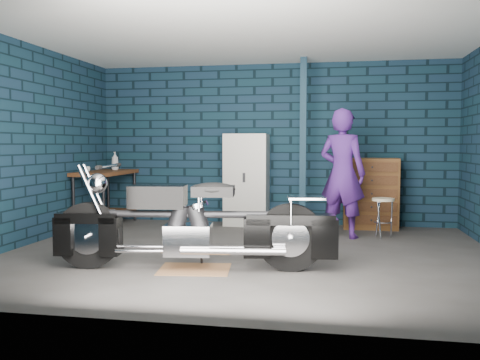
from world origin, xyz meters
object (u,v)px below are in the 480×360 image
object	(u,v)px
motorcycle	(194,217)
shop_stool	(383,218)
locker	(247,180)
tool_chest	(371,193)
storage_bin	(97,220)
workbench	(106,198)
person	(342,173)

from	to	relation	value
motorcycle	shop_stool	distance (m)	3.18
locker	tool_chest	distance (m)	2.02
storage_bin	tool_chest	xyz separation A→B (m)	(4.28, 0.88, 0.41)
workbench	tool_chest	world-z (taller)	tool_chest
workbench	tool_chest	bearing A→B (deg)	6.38
workbench	tool_chest	size ratio (longest dim) A/B	1.24
motorcycle	locker	size ratio (longest dim) A/B	1.69
locker	shop_stool	distance (m)	2.33
storage_bin	shop_stool	world-z (taller)	shop_stool
storage_bin	locker	size ratio (longest dim) A/B	0.32
motorcycle	person	world-z (taller)	person
motorcycle	tool_chest	bearing A→B (deg)	49.38
person	tool_chest	xyz separation A→B (m)	(0.47, 0.86, -0.37)
workbench	shop_stool	bearing A→B (deg)	-4.13
person	storage_bin	size ratio (longest dim) A/B	3.82
storage_bin	locker	world-z (taller)	locker
motorcycle	shop_stool	bearing A→B (deg)	39.58
workbench	tool_chest	xyz separation A→B (m)	(4.30, 0.48, 0.11)
person	shop_stool	world-z (taller)	person
workbench	locker	bearing A→B (deg)	11.88
storage_bin	shop_stool	xyz separation A→B (m)	(4.40, 0.08, 0.14)
tool_chest	workbench	bearing A→B (deg)	-173.62
person	storage_bin	xyz separation A→B (m)	(-3.81, -0.02, -0.78)
storage_bin	locker	distance (m)	2.50
shop_stool	locker	bearing A→B (deg)	159.48
workbench	motorcycle	world-z (taller)	motorcycle
person	shop_stool	distance (m)	0.87
workbench	person	xyz separation A→B (m)	(3.83, -0.38, 0.47)
workbench	person	world-z (taller)	person
workbench	locker	xyz separation A→B (m)	(2.28, 0.48, 0.31)
person	locker	world-z (taller)	person
shop_stool	workbench	bearing A→B (deg)	175.87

